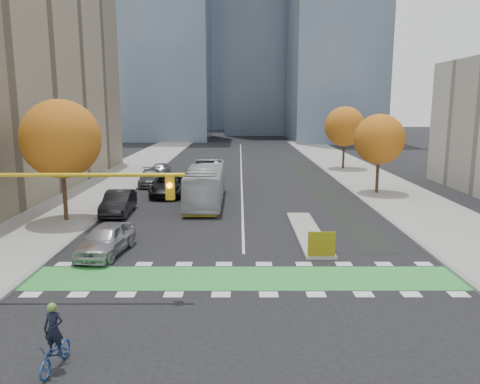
{
  "coord_description": "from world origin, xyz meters",
  "views": [
    {
      "loc": [
        -0.23,
        -18.9,
        7.86
      ],
      "look_at": [
        -0.19,
        7.0,
        3.0
      ],
      "focal_mm": 35.0,
      "sensor_mm": 36.0,
      "label": 1
    }
  ],
  "objects_px": {
    "traffic_signal_west": "(48,201)",
    "parked_car_b": "(118,203)",
    "cyclist": "(55,347)",
    "tree_east_far": "(345,127)",
    "parked_car_e": "(160,170)",
    "tree_west": "(61,139)",
    "parked_car_d": "(168,186)",
    "parked_car_a": "(106,239)",
    "tree_east_near": "(379,139)",
    "parked_car_c": "(150,178)",
    "hazard_board": "(322,244)",
    "bus": "(206,184)"
  },
  "relations": [
    {
      "from": "traffic_signal_west",
      "to": "parked_car_b",
      "type": "distance_m",
      "value": 15.12
    },
    {
      "from": "traffic_signal_west",
      "to": "cyclist",
      "type": "relative_size",
      "value": 4.02
    },
    {
      "from": "tree_east_far",
      "to": "parked_car_e",
      "type": "xyz_separation_m",
      "value": [
        -21.5,
        -6.0,
        -4.46
      ]
    },
    {
      "from": "parked_car_e",
      "to": "tree_west",
      "type": "bearing_deg",
      "value": -95.37
    },
    {
      "from": "traffic_signal_west",
      "to": "cyclist",
      "type": "xyz_separation_m",
      "value": [
        2.17,
        -5.48,
        -3.33
      ]
    },
    {
      "from": "tree_east_far",
      "to": "parked_car_d",
      "type": "xyz_separation_m",
      "value": [
        -19.0,
        -16.48,
        -4.38
      ]
    },
    {
      "from": "traffic_signal_west",
      "to": "parked_car_a",
      "type": "bearing_deg",
      "value": 83.65
    },
    {
      "from": "tree_east_near",
      "to": "parked_car_c",
      "type": "height_order",
      "value": "tree_east_near"
    },
    {
      "from": "hazard_board",
      "to": "traffic_signal_west",
      "type": "distance_m",
      "value": 13.23
    },
    {
      "from": "hazard_board",
      "to": "parked_car_a",
      "type": "xyz_separation_m",
      "value": [
        -11.32,
        0.8,
        0.02
      ]
    },
    {
      "from": "tree_east_far",
      "to": "parked_car_a",
      "type": "xyz_separation_m",
      "value": [
        -19.82,
        -33.0,
        -4.42
      ]
    },
    {
      "from": "parked_car_b",
      "to": "parked_car_c",
      "type": "height_order",
      "value": "parked_car_b"
    },
    {
      "from": "tree_east_far",
      "to": "tree_west",
      "type": "bearing_deg",
      "value": -133.3
    },
    {
      "from": "bus",
      "to": "parked_car_a",
      "type": "distance_m",
      "value": 13.98
    },
    {
      "from": "tree_east_near",
      "to": "parked_car_b",
      "type": "distance_m",
      "value": 22.75
    },
    {
      "from": "cyclist",
      "to": "parked_car_e",
      "type": "height_order",
      "value": "cyclist"
    },
    {
      "from": "hazard_board",
      "to": "parked_car_d",
      "type": "distance_m",
      "value": 20.25
    },
    {
      "from": "hazard_board",
      "to": "bus",
      "type": "height_order",
      "value": "bus"
    },
    {
      "from": "bus",
      "to": "parked_car_a",
      "type": "relative_size",
      "value": 2.35
    },
    {
      "from": "traffic_signal_west",
      "to": "parked_car_b",
      "type": "bearing_deg",
      "value": 94.15
    },
    {
      "from": "tree_east_far",
      "to": "parked_car_e",
      "type": "distance_m",
      "value": 22.76
    },
    {
      "from": "parked_car_a",
      "to": "parked_car_b",
      "type": "height_order",
      "value": "parked_car_b"
    },
    {
      "from": "hazard_board",
      "to": "parked_car_b",
      "type": "relative_size",
      "value": 0.27
    },
    {
      "from": "traffic_signal_west",
      "to": "parked_car_d",
      "type": "height_order",
      "value": "traffic_signal_west"
    },
    {
      "from": "tree_west",
      "to": "parked_car_d",
      "type": "height_order",
      "value": "tree_west"
    },
    {
      "from": "tree_east_far",
      "to": "cyclist",
      "type": "relative_size",
      "value": 3.61
    },
    {
      "from": "hazard_board",
      "to": "parked_car_d",
      "type": "xyz_separation_m",
      "value": [
        -10.5,
        17.32,
        0.06
      ]
    },
    {
      "from": "traffic_signal_west",
      "to": "parked_car_e",
      "type": "relative_size",
      "value": 1.87
    },
    {
      "from": "hazard_board",
      "to": "parked_car_e",
      "type": "relative_size",
      "value": 0.31
    },
    {
      "from": "traffic_signal_west",
      "to": "parked_car_e",
      "type": "distance_m",
      "value": 32.69
    },
    {
      "from": "tree_west",
      "to": "parked_car_a",
      "type": "height_order",
      "value": "tree_west"
    },
    {
      "from": "bus",
      "to": "parked_car_b",
      "type": "height_order",
      "value": "bus"
    },
    {
      "from": "parked_car_c",
      "to": "tree_east_near",
      "type": "bearing_deg",
      "value": -19.71
    },
    {
      "from": "parked_car_a",
      "to": "tree_east_far",
      "type": "bearing_deg",
      "value": 66.29
    },
    {
      "from": "cyclist",
      "to": "parked_car_a",
      "type": "height_order",
      "value": "cyclist"
    },
    {
      "from": "traffic_signal_west",
      "to": "parked_car_b",
      "type": "relative_size",
      "value": 1.65
    },
    {
      "from": "bus",
      "to": "parked_car_d",
      "type": "relative_size",
      "value": 1.84
    },
    {
      "from": "parked_car_b",
      "to": "parked_car_a",
      "type": "bearing_deg",
      "value": -82.14
    },
    {
      "from": "tree_west",
      "to": "cyclist",
      "type": "xyz_separation_m",
      "value": [
        6.24,
        -18.0,
        -4.91
      ]
    },
    {
      "from": "hazard_board",
      "to": "parked_car_c",
      "type": "xyz_separation_m",
      "value": [
        -13.0,
        22.32,
        -0.03
      ]
    },
    {
      "from": "hazard_board",
      "to": "cyclist",
      "type": "relative_size",
      "value": 0.66
    },
    {
      "from": "bus",
      "to": "parked_car_e",
      "type": "height_order",
      "value": "bus"
    },
    {
      "from": "tree_east_far",
      "to": "parked_car_a",
      "type": "relative_size",
      "value": 1.58
    },
    {
      "from": "parked_car_a",
      "to": "parked_car_d",
      "type": "height_order",
      "value": "parked_car_d"
    },
    {
      "from": "tree_west",
      "to": "tree_east_near",
      "type": "distance_m",
      "value": 26.01
    },
    {
      "from": "tree_west",
      "to": "cyclist",
      "type": "bearing_deg",
      "value": -70.87
    },
    {
      "from": "cyclist",
      "to": "parked_car_c",
      "type": "relative_size",
      "value": 0.4
    },
    {
      "from": "parked_car_a",
      "to": "parked_car_d",
      "type": "distance_m",
      "value": 16.54
    },
    {
      "from": "tree_east_near",
      "to": "parked_car_c",
      "type": "xyz_separation_m",
      "value": [
        -21.0,
        4.52,
        -4.09
      ]
    },
    {
      "from": "tree_east_far",
      "to": "cyclist",
      "type": "distance_m",
      "value": 47.85
    }
  ]
}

